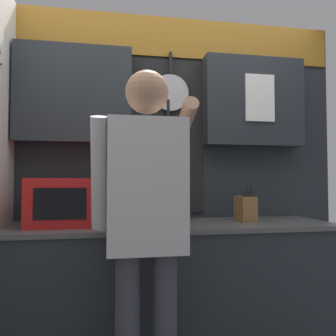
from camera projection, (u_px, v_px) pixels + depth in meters
base_cabinet_counter at (173, 295)px, 2.13m from camera, size 2.13×0.61×0.93m
back_wall_unit at (166, 144)px, 2.45m from camera, size 2.70×0.22×2.45m
microwave at (74, 202)px, 2.07m from camera, size 0.54×0.36×0.30m
knife_block at (245, 208)px, 2.26m from camera, size 0.12×0.16×0.25m
utensil_crock at (162, 211)px, 2.16m from camera, size 0.11×0.11×0.33m
person at (146, 213)px, 1.61m from camera, size 0.54×0.65×1.75m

